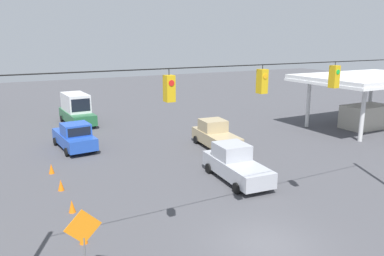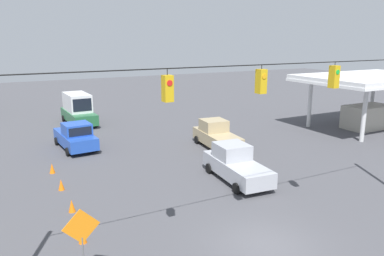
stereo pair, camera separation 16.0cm
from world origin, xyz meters
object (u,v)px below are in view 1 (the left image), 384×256
(gas_station, at_px, (369,90))
(pickup_truck_silver_crossing_near, at_px, (235,164))
(overhead_signal_span, at_px, (261,124))
(traffic_cone_second, at_px, (72,206))
(traffic_cone_nearest, at_px, (83,236))
(traffic_cone_fourth, at_px, (51,169))
(work_zone_sign, at_px, (83,233))
(pickup_truck_tan_oncoming_far, at_px, (215,135))
(pickup_truck_blue_withflow_far, at_px, (75,137))
(traffic_cone_third, at_px, (61,185))
(box_truck_green_withflow_deep, at_px, (76,109))

(gas_station, bearing_deg, pickup_truck_silver_crossing_near, 15.83)
(overhead_signal_span, height_order, traffic_cone_second, overhead_signal_span)
(traffic_cone_nearest, distance_m, traffic_cone_fourth, 9.40)
(traffic_cone_second, relative_size, work_zone_sign, 0.23)
(work_zone_sign, bearing_deg, pickup_truck_tan_oncoming_far, -136.20)
(pickup_truck_silver_crossing_near, xyz_separation_m, traffic_cone_fourth, (9.70, -6.34, -0.66))
(pickup_truck_blue_withflow_far, bearing_deg, traffic_cone_third, 73.38)
(traffic_cone_nearest, xyz_separation_m, traffic_cone_fourth, (-0.07, -9.40, 0.00))
(pickup_truck_blue_withflow_far, distance_m, traffic_cone_nearest, 14.49)
(overhead_signal_span, distance_m, work_zone_sign, 7.81)
(pickup_truck_blue_withflow_far, xyz_separation_m, box_truck_green_withflow_deep, (-1.97, -8.86, 0.52))
(pickup_truck_tan_oncoming_far, xyz_separation_m, pickup_truck_blue_withflow_far, (9.84, -4.71, 0.00))
(pickup_truck_blue_withflow_far, bearing_deg, work_zone_sign, 79.97)
(pickup_truck_silver_crossing_near, bearing_deg, box_truck_green_withflow_deep, -75.24)
(pickup_truck_blue_withflow_far, relative_size, box_truck_green_withflow_deep, 0.85)
(traffic_cone_second, bearing_deg, pickup_truck_blue_withflow_far, -102.05)
(traffic_cone_nearest, relative_size, traffic_cone_third, 1.00)
(traffic_cone_fourth, bearing_deg, traffic_cone_nearest, 89.56)
(box_truck_green_withflow_deep, relative_size, traffic_cone_second, 9.92)
(traffic_cone_nearest, distance_m, traffic_cone_third, 6.29)
(pickup_truck_blue_withflow_far, xyz_separation_m, gas_station, (-25.95, 5.89, 2.72))
(work_zone_sign, bearing_deg, box_truck_green_withflow_deep, -100.89)
(box_truck_green_withflow_deep, bearing_deg, traffic_cone_nearest, 79.02)
(box_truck_green_withflow_deep, distance_m, traffic_cone_third, 17.41)
(pickup_truck_tan_oncoming_far, xyz_separation_m, traffic_cone_second, (12.21, 6.36, -0.65))
(overhead_signal_span, height_order, pickup_truck_tan_oncoming_far, overhead_signal_span)
(gas_station, height_order, work_zone_sign, gas_station)
(pickup_truck_silver_crossing_near, xyz_separation_m, traffic_cone_third, (9.63, -3.24, -0.66))
(traffic_cone_nearest, bearing_deg, pickup_truck_silver_crossing_near, -162.62)
(box_truck_green_withflow_deep, bearing_deg, pickup_truck_silver_crossing_near, 104.76)
(traffic_cone_nearest, bearing_deg, gas_station, -163.63)
(pickup_truck_blue_withflow_far, height_order, traffic_cone_third, pickup_truck_blue_withflow_far)
(overhead_signal_span, bearing_deg, traffic_cone_third, -54.69)
(traffic_cone_third, relative_size, traffic_cone_fourth, 1.00)
(pickup_truck_tan_oncoming_far, distance_m, traffic_cone_third, 12.66)
(gas_station, xyz_separation_m, work_zone_sign, (28.96, 11.15, -1.71))
(box_truck_green_withflow_deep, relative_size, traffic_cone_nearest, 9.92)
(overhead_signal_span, distance_m, pickup_truck_blue_withflow_far, 18.18)
(work_zone_sign, bearing_deg, traffic_cone_fourth, -92.68)
(traffic_cone_third, bearing_deg, traffic_cone_fourth, -88.81)
(traffic_cone_second, bearing_deg, work_zone_sign, 83.79)
(traffic_cone_nearest, height_order, traffic_cone_second, same)
(pickup_truck_silver_crossing_near, bearing_deg, pickup_truck_tan_oncoming_far, -111.77)
(box_truck_green_withflow_deep, bearing_deg, gas_station, 148.40)
(traffic_cone_fourth, height_order, gas_station, gas_station)
(pickup_truck_tan_oncoming_far, bearing_deg, pickup_truck_blue_withflow_far, -25.58)
(pickup_truck_blue_withflow_far, xyz_separation_m, traffic_cone_nearest, (2.51, 14.25, -0.66))
(pickup_truck_blue_withflow_far, distance_m, box_truck_green_withflow_deep, 9.09)
(traffic_cone_second, bearing_deg, traffic_cone_third, -89.76)
(traffic_cone_second, relative_size, gas_station, 0.05)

